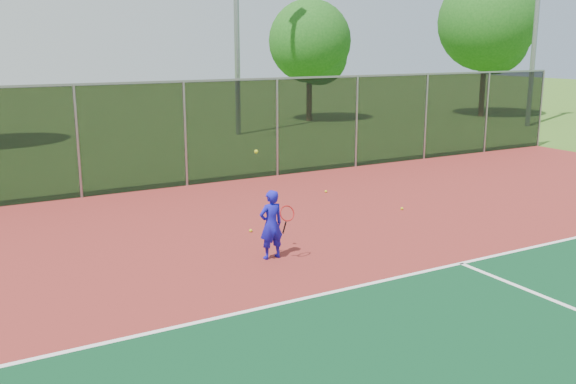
# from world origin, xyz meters

# --- Properties ---
(ground) EXTENTS (120.00, 120.00, 0.00)m
(ground) POSITION_xyz_m (0.00, 0.00, 0.00)
(ground) COLOR #37631C
(ground) RESTS_ON ground
(court_apron) EXTENTS (30.00, 20.00, 0.02)m
(court_apron) POSITION_xyz_m (0.00, 2.00, 0.01)
(court_apron) COLOR maroon
(court_apron) RESTS_ON ground
(fence_back) EXTENTS (30.00, 0.06, 3.03)m
(fence_back) POSITION_xyz_m (0.00, 12.00, 1.56)
(fence_back) COLOR black
(fence_back) RESTS_ON court_apron
(tennis_player) EXTENTS (0.59, 0.58, 2.12)m
(tennis_player) POSITION_xyz_m (-0.93, 5.05, 0.70)
(tennis_player) COLOR #1613B7
(tennis_player) RESTS_ON court_apron
(practice_ball_0) EXTENTS (0.07, 0.07, 0.07)m
(practice_ball_0) POSITION_xyz_m (3.62, 6.68, 0.06)
(practice_ball_0) COLOR #CAC917
(practice_ball_0) RESTS_ON court_apron
(practice_ball_5) EXTENTS (0.07, 0.07, 0.07)m
(practice_ball_5) POSITION_xyz_m (-0.51, 6.81, 0.06)
(practice_ball_5) COLOR #CAC917
(practice_ball_5) RESTS_ON court_apron
(practice_ball_6) EXTENTS (0.07, 0.07, 0.07)m
(practice_ball_6) POSITION_xyz_m (3.01, 9.21, 0.06)
(practice_ball_6) COLOR #CAC917
(practice_ball_6) RESTS_ON court_apron
(tree_back_mid) EXTENTS (4.32, 4.32, 6.34)m
(tree_back_mid) POSITION_xyz_m (11.66, 24.00, 3.98)
(tree_back_mid) COLOR #3A2915
(tree_back_mid) RESTS_ON ground
(tree_back_right) EXTENTS (5.39, 5.39, 7.91)m
(tree_back_right) POSITION_xyz_m (21.32, 21.00, 4.97)
(tree_back_right) COLOR #3A2915
(tree_back_right) RESTS_ON ground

